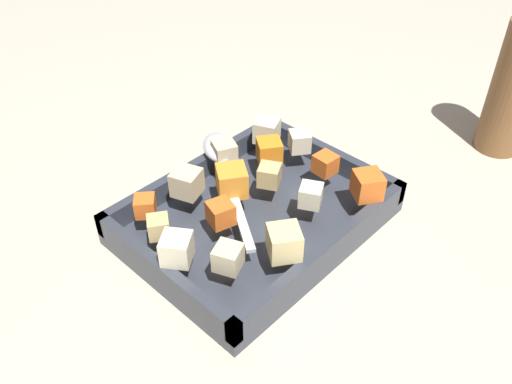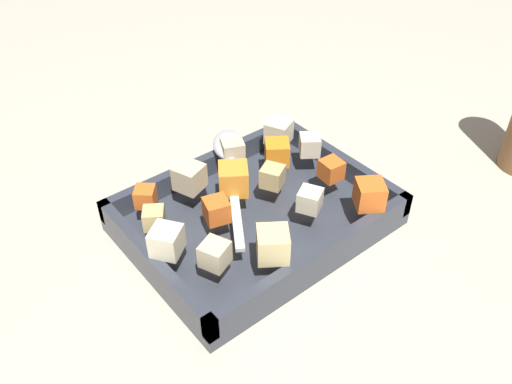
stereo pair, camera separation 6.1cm
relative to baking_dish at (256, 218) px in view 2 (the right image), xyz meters
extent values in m
plane|color=#BCB29E|center=(-0.01, -0.02, -0.01)|extent=(4.00, 4.00, 0.00)
cube|color=#333842|center=(0.00, 0.00, -0.01)|extent=(0.29, 0.22, 0.01)
cube|color=#333842|center=(0.00, -0.10, 0.02)|extent=(0.29, 0.01, 0.03)
cube|color=#333842|center=(0.00, 0.10, 0.02)|extent=(0.29, 0.01, 0.03)
cube|color=#333842|center=(-0.14, 0.00, 0.02)|extent=(0.01, 0.22, 0.03)
cube|color=#333842|center=(0.14, 0.00, 0.02)|extent=(0.01, 0.22, 0.03)
cube|color=orange|center=(-0.09, 0.03, 0.04)|extent=(0.03, 0.03, 0.02)
cube|color=orange|center=(0.10, -0.07, 0.04)|extent=(0.03, 0.03, 0.02)
cube|color=orange|center=(-0.06, -0.04, 0.04)|extent=(0.04, 0.04, 0.03)
cube|color=orange|center=(0.05, 0.00, 0.04)|extent=(0.03, 0.03, 0.03)
cube|color=orange|center=(0.01, -0.03, 0.05)|extent=(0.05, 0.05, 0.03)
cube|color=orange|center=(-0.09, 0.09, 0.04)|extent=(0.04, 0.04, 0.03)
cube|color=beige|center=(-0.03, -0.08, 0.04)|extent=(0.03, 0.03, 0.03)
cube|color=tan|center=(0.11, -0.03, 0.04)|extent=(0.03, 0.03, 0.02)
cube|color=beige|center=(-0.10, -0.07, 0.04)|extent=(0.04, 0.04, 0.03)
cube|color=beige|center=(0.09, 0.05, 0.04)|extent=(0.03, 0.03, 0.03)
cube|color=beige|center=(-0.04, 0.05, 0.04)|extent=(0.03, 0.03, 0.02)
cube|color=#E0CC89|center=(0.04, 0.08, 0.05)|extent=(0.04, 0.04, 0.03)
cube|color=beige|center=(0.05, -0.06, 0.04)|extent=(0.04, 0.04, 0.03)
cube|color=beige|center=(0.12, 0.01, 0.04)|extent=(0.04, 0.04, 0.03)
cube|color=tan|center=(-0.03, -0.01, 0.04)|extent=(0.03, 0.03, 0.02)
cube|color=beige|center=(-0.11, -0.03, 0.04)|extent=(0.03, 0.03, 0.02)
ellipsoid|color=silver|center=(-0.03, -0.09, 0.04)|extent=(0.07, 0.07, 0.02)
cube|color=silver|center=(0.03, -0.01, 0.03)|extent=(0.09, 0.13, 0.01)
camera|label=1|loc=(0.34, 0.32, 0.43)|focal=37.96mm
camera|label=2|loc=(0.30, 0.36, 0.43)|focal=37.96mm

